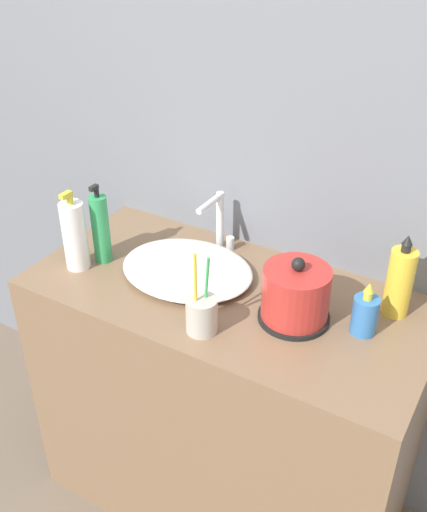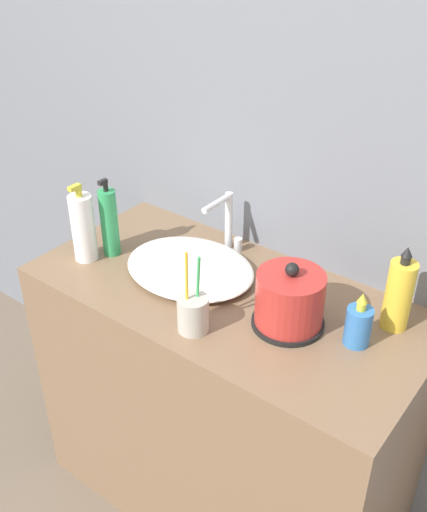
{
  "view_description": "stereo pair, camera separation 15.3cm",
  "coord_description": "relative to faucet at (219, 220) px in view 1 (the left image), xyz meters",
  "views": [
    {
      "loc": [
        0.62,
        -0.86,
        1.74
      ],
      "look_at": [
        -0.04,
        0.26,
        0.92
      ],
      "focal_mm": 42.0,
      "sensor_mm": 36.0,
      "label": 1
    },
    {
      "loc": [
        0.75,
        -0.78,
        1.74
      ],
      "look_at": [
        -0.04,
        0.26,
        0.92
      ],
      "focal_mm": 42.0,
      "sensor_mm": 36.0,
      "label": 2
    }
  ],
  "objects": [
    {
      "name": "electric_kettle",
      "position": [
        0.33,
        -0.19,
        -0.03
      ],
      "size": [
        0.18,
        0.18,
        0.18
      ],
      "color": "black",
      "rests_on": "vanity_counter"
    },
    {
      "name": "vanity_counter",
      "position": [
        0.13,
        -0.18,
        -0.51
      ],
      "size": [
        1.07,
        0.52,
        0.82
      ],
      "color": "brown",
      "rests_on": "ground_plane"
    },
    {
      "name": "toothbrush_cup",
      "position": [
        0.15,
        -0.35,
        -0.05
      ],
      "size": [
        0.08,
        0.08,
        0.21
      ],
      "color": "#B7B2A8",
      "rests_on": "vanity_counter"
    },
    {
      "name": "lotion_bottle",
      "position": [
        -0.25,
        -0.22,
        0.0
      ],
      "size": [
        0.05,
        0.05,
        0.24
      ],
      "color": "#2D9956",
      "rests_on": "vanity_counter"
    },
    {
      "name": "faucet",
      "position": [
        0.0,
        0.0,
        0.0
      ],
      "size": [
        0.06,
        0.13,
        0.18
      ],
      "color": "silver",
      "rests_on": "vanity_counter"
    },
    {
      "name": "shampoo_bottle",
      "position": [
        0.49,
        -0.16,
        -0.04
      ],
      "size": [
        0.06,
        0.06,
        0.14
      ],
      "color": "#3370B7",
      "rests_on": "vanity_counter"
    },
    {
      "name": "sink_basin",
      "position": [
        -0.01,
        -0.16,
        -0.08
      ],
      "size": [
        0.37,
        0.3,
        0.04
      ],
      "color": "silver",
      "rests_on": "vanity_counter"
    },
    {
      "name": "mouthwash_bottle",
      "position": [
        0.53,
        -0.04,
        -0.0
      ],
      "size": [
        0.06,
        0.06,
        0.22
      ],
      "color": "gold",
      "rests_on": "vanity_counter"
    },
    {
      "name": "hand_cream_bottle",
      "position": [
        -0.29,
        -0.28,
        0.0
      ],
      "size": [
        0.07,
        0.07,
        0.23
      ],
      "color": "white",
      "rests_on": "vanity_counter"
    },
    {
      "name": "wall_back",
      "position": [
        0.13,
        0.1,
        0.38
      ],
      "size": [
        6.0,
        0.04,
        2.6
      ],
      "color": "slate",
      "rests_on": "ground_plane"
    }
  ]
}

